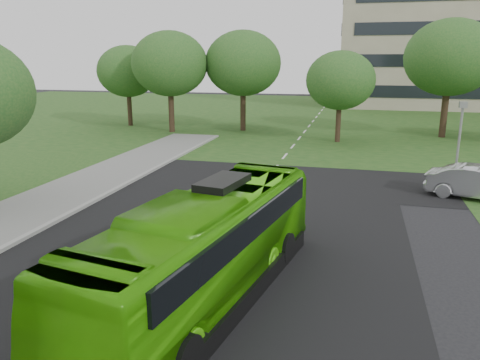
% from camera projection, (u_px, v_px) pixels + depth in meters
% --- Properties ---
extents(ground, '(160.00, 160.00, 0.00)m').
position_uv_depth(ground, '(203.00, 258.00, 15.98)').
color(ground, black).
rests_on(ground, ground).
extents(street_surfaces, '(120.00, 120.00, 0.15)m').
position_uv_depth(street_surfaces, '(289.00, 144.00, 37.42)').
color(street_surfaces, black).
rests_on(street_surfaces, ground).
extents(tree_park_a, '(6.90, 6.90, 9.17)m').
position_uv_depth(tree_park_a, '(170.00, 64.00, 42.49)').
color(tree_park_a, black).
rests_on(tree_park_a, ground).
extents(tree_park_b, '(7.08, 7.08, 9.28)m').
position_uv_depth(tree_park_b, '(243.00, 63.00, 43.39)').
color(tree_park_b, black).
rests_on(tree_park_b, ground).
extents(tree_park_c, '(5.52, 5.52, 7.33)m').
position_uv_depth(tree_park_c, '(340.00, 80.00, 37.43)').
color(tree_park_c, black).
rests_on(tree_park_c, ground).
extents(tree_park_d, '(7.55, 7.55, 9.99)m').
position_uv_depth(tree_park_d, '(450.00, 58.00, 39.29)').
color(tree_park_d, black).
rests_on(tree_park_d, ground).
extents(tree_park_f, '(6.01, 6.01, 8.03)m').
position_uv_depth(tree_park_f, '(128.00, 71.00, 46.86)').
color(tree_park_f, black).
rests_on(tree_park_f, ground).
extents(bus, '(4.40, 11.17, 3.04)m').
position_uv_depth(bus, '(206.00, 248.00, 12.95)').
color(bus, '#45B20C').
rests_on(bus, ground).
extents(sedan, '(5.14, 3.11, 1.60)m').
position_uv_depth(sedan, '(479.00, 183.00, 22.60)').
color(sedan, silver).
rests_on(sedan, ground).
extents(camera_pole, '(0.43, 0.39, 4.52)m').
position_uv_depth(camera_pole, '(460.00, 133.00, 24.13)').
color(camera_pole, gray).
rests_on(camera_pole, ground).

